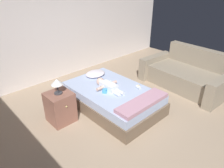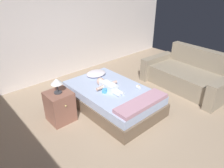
% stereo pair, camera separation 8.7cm
% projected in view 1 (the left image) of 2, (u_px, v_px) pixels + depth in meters
% --- Properties ---
extents(ground_plane, '(8.00, 8.00, 0.00)m').
position_uv_depth(ground_plane, '(142.00, 138.00, 3.31)').
color(ground_plane, tan).
extents(wall_behind_bed, '(8.00, 0.12, 2.51)m').
position_uv_depth(wall_behind_bed, '(43.00, 29.00, 4.68)').
color(wall_behind_bed, silver).
rests_on(wall_behind_bed, ground_plane).
extents(bed, '(1.17, 1.88, 0.40)m').
position_uv_depth(bed, '(112.00, 98.00, 4.04)').
color(bed, brown).
rests_on(bed, ground_plane).
extents(pillow, '(0.44, 0.35, 0.10)m').
position_uv_depth(pillow, '(95.00, 74.00, 4.44)').
color(pillow, silver).
rests_on(pillow, bed).
extents(baby, '(0.49, 0.67, 0.15)m').
position_uv_depth(baby, '(107.00, 86.00, 3.92)').
color(baby, white).
rests_on(baby, bed).
extents(toothbrush, '(0.10, 0.14, 0.02)m').
position_uv_depth(toothbrush, '(111.00, 82.00, 4.16)').
color(toothbrush, '#3288E8').
rests_on(toothbrush, bed).
extents(couch, '(1.22, 1.96, 0.85)m').
position_uv_depth(couch, '(187.00, 75.00, 4.82)').
color(couch, gray).
rests_on(couch, ground_plane).
extents(nightstand, '(0.42, 0.45, 0.56)m').
position_uv_depth(nightstand, '(60.00, 107.00, 3.60)').
color(nightstand, brown).
rests_on(nightstand, ground_plane).
extents(lamp, '(0.20, 0.20, 0.27)m').
position_uv_depth(lamp, '(57.00, 83.00, 3.38)').
color(lamp, '#333338').
rests_on(lamp, nightstand).
extents(blanket, '(1.05, 0.31, 0.07)m').
position_uv_depth(blanket, '(143.00, 102.00, 3.44)').
color(blanket, '#B58498').
rests_on(blanket, bed).
extents(toy_block, '(0.10, 0.10, 0.08)m').
position_uv_depth(toy_block, '(105.00, 91.00, 3.79)').
color(toy_block, '#449BDB').
rests_on(toy_block, bed).
extents(baby_bottle, '(0.06, 0.09, 0.08)m').
position_uv_depth(baby_bottle, '(138.00, 87.00, 3.94)').
color(baby_bottle, white).
rests_on(baby_bottle, bed).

